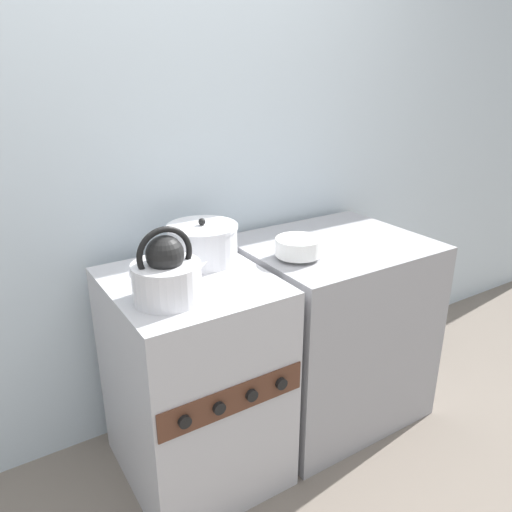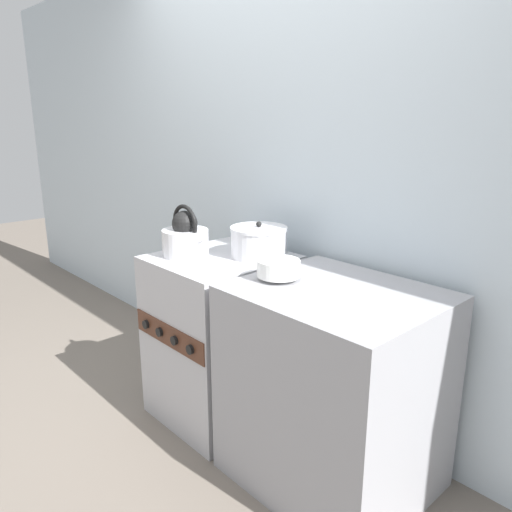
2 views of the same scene
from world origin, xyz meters
TOP-DOWN VIEW (x-y plane):
  - ground_plane at (0.00, 0.00)m, footprint 12.00×12.00m
  - wall_back at (0.00, 0.75)m, footprint 7.00×0.06m
  - stove at (0.00, 0.32)m, footprint 0.58×0.66m
  - counter at (0.72, 0.34)m, footprint 0.79×0.68m
  - kettle at (-0.13, 0.20)m, footprint 0.28×0.23m
  - cooking_pot at (0.13, 0.46)m, footprint 0.28×0.28m
  - enamel_bowl at (0.46, 0.27)m, footprint 0.18×0.18m

SIDE VIEW (x-z plane):
  - ground_plane at x=0.00m, z-range 0.00..0.00m
  - stove at x=0.00m, z-range 0.00..0.86m
  - counter at x=0.72m, z-range 0.00..0.87m
  - enamel_bowl at x=0.46m, z-range 0.87..0.96m
  - cooking_pot at x=0.13m, z-range 0.85..1.03m
  - kettle at x=-0.13m, z-range 0.83..1.08m
  - wall_back at x=0.00m, z-range 0.00..2.50m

